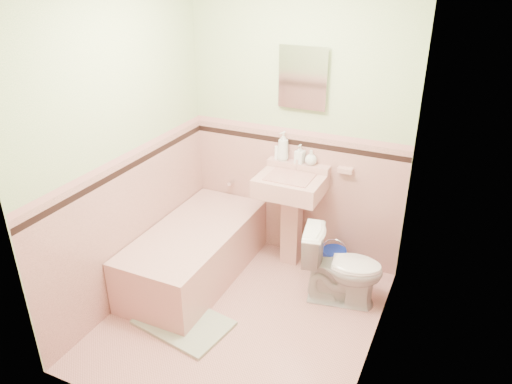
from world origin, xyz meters
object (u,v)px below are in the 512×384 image
at_px(bucket, 334,261).
at_px(toilet, 342,267).
at_px(soap_bottle_right, 311,157).
at_px(shoe, 187,310).
at_px(soap_bottle_left, 283,146).
at_px(soap_bottle_mid, 300,154).
at_px(medicine_cabinet, 303,78).
at_px(sink, 289,222).
at_px(bathtub, 195,254).

bearing_deg(bucket, toilet, -65.92).
height_order(soap_bottle_right, bucket, soap_bottle_right).
bearing_deg(bucket, shoe, -128.93).
bearing_deg(soap_bottle_right, bucket, -21.75).
relative_size(soap_bottle_left, soap_bottle_mid, 1.57).
bearing_deg(soap_bottle_mid, medicine_cabinet, 105.81).
relative_size(sink, shoe, 6.54).
height_order(medicine_cabinet, toilet, medicine_cabinet).
distance_m(soap_bottle_mid, shoe, 1.63).
xyz_separation_m(bathtub, soap_bottle_right, (0.79, 0.71, 0.80)).
bearing_deg(sink, toilet, -28.60).
distance_m(sink, medicine_cabinet, 1.27).
bearing_deg(toilet, bathtub, 88.24).
distance_m(bathtub, soap_bottle_left, 1.24).
xyz_separation_m(medicine_cabinet, toilet, (0.59, -0.53, -1.37)).
relative_size(soap_bottle_right, bucket, 0.60).
bearing_deg(soap_bottle_left, shoe, -104.28).
height_order(soap_bottle_mid, bucket, soap_bottle_mid).
bearing_deg(soap_bottle_mid, shoe, -111.10).
bearing_deg(soap_bottle_right, toilet, -46.39).
bearing_deg(soap_bottle_right, shoe, -115.24).
bearing_deg(medicine_cabinet, soap_bottle_right, -14.93).
relative_size(soap_bottle_left, soap_bottle_right, 1.96).
distance_m(soap_bottle_left, shoe, 1.62).
bearing_deg(toilet, soap_bottle_left, 44.86).
distance_m(sink, toilet, 0.68).
bearing_deg(soap_bottle_mid, sink, -92.70).
relative_size(bathtub, medicine_cabinet, 3.28).
xyz_separation_m(soap_bottle_left, toilet, (0.74, -0.50, -0.76)).
xyz_separation_m(soap_bottle_left, bucket, (0.57, -0.12, -0.97)).
relative_size(medicine_cabinet, bucket, 2.05).
height_order(bathtub, soap_bottle_mid, soap_bottle_mid).
height_order(medicine_cabinet, shoe, medicine_cabinet).
bearing_deg(toilet, soap_bottle_right, 32.56).
bearing_deg(bucket, medicine_cabinet, 160.01).
xyz_separation_m(medicine_cabinet, soap_bottle_right, (0.11, -0.03, -0.68)).
bearing_deg(toilet, medicine_cabinet, 36.94).
bearing_deg(soap_bottle_right, medicine_cabinet, 165.07).
bearing_deg(soap_bottle_mid, soap_bottle_right, 0.00).
bearing_deg(medicine_cabinet, toilet, -42.01).
height_order(toilet, shoe, toilet).
relative_size(bathtub, soap_bottle_left, 5.70).
distance_m(medicine_cabinet, toilet, 1.59).
height_order(soap_bottle_mid, soap_bottle_right, soap_bottle_mid).
height_order(medicine_cabinet, soap_bottle_mid, medicine_cabinet).
bearing_deg(soap_bottle_right, bathtub, -138.14).
relative_size(bathtub, soap_bottle_mid, 8.96).
distance_m(medicine_cabinet, soap_bottle_mid, 0.66).
bearing_deg(shoe, soap_bottle_left, 67.16).
distance_m(bathtub, bucket, 1.25).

